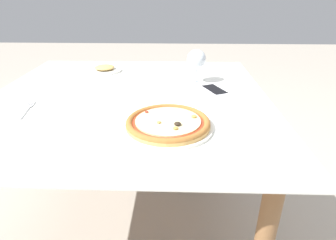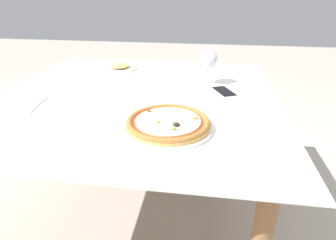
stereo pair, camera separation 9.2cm
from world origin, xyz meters
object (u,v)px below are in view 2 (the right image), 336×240
fork (38,104)px  cell_phone (224,92)px  side_plate (120,67)px  pizza_plate (168,123)px  wine_glass_far_left (208,60)px  dining_table (137,111)px

fork → cell_phone: bearing=17.3°
fork → side_plate: size_ratio=0.93×
pizza_plate → cell_phone: bearing=61.5°
fork → side_plate: (0.18, 0.54, 0.01)m
wine_glass_far_left → pizza_plate: bearing=-103.8°
cell_phone → fork: bearing=-162.7°
dining_table → pizza_plate: 0.35m
pizza_plate → fork: pizza_plate is taller
side_plate → wine_glass_far_left: bearing=-20.7°
cell_phone → side_plate: bearing=151.5°
wine_glass_far_left → fork: bearing=-151.9°
dining_table → wine_glass_far_left: wine_glass_far_left is taller
pizza_plate → cell_phone: size_ratio=1.87×
dining_table → fork: (-0.36, -0.16, 0.08)m
side_plate → cell_phone: bearing=-28.5°
cell_phone → side_plate: 0.64m
cell_phone → wine_glass_far_left: bearing=122.3°
pizza_plate → cell_phone: pizza_plate is taller
fork → cell_phone: cell_phone is taller
pizza_plate → wine_glass_far_left: 0.51m
dining_table → pizza_plate: bearing=-57.9°
side_plate → fork: bearing=-108.0°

